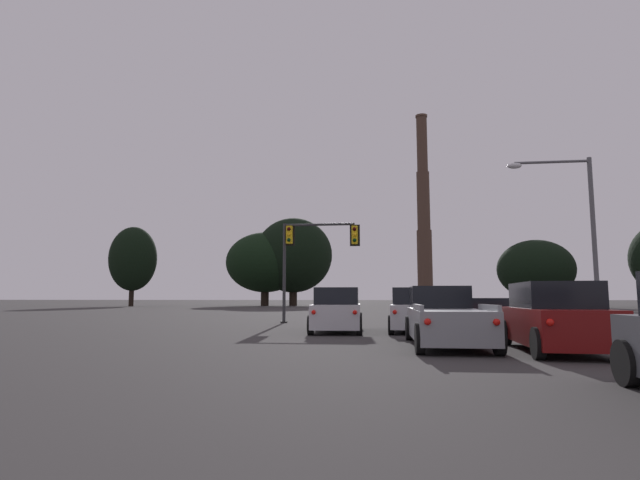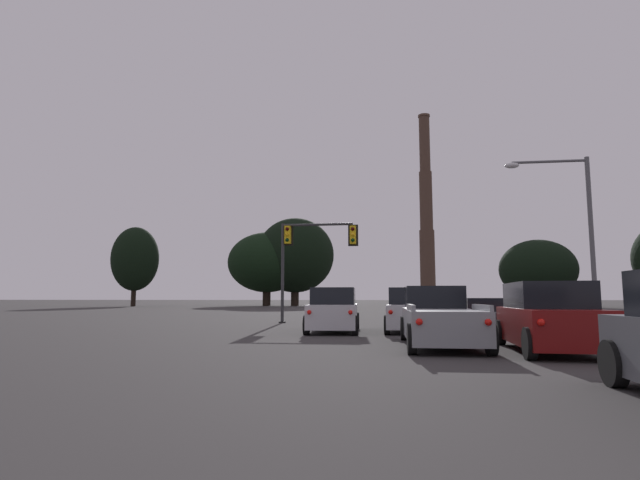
# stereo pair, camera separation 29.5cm
# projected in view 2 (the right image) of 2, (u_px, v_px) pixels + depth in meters

# --- Properties ---
(suv_left_lane_front) EXTENTS (2.30, 4.98, 1.86)m
(suv_left_lane_front) POSITION_uv_depth(u_px,v_px,m) (334.00, 311.00, 21.20)
(suv_left_lane_front) COLOR silver
(suv_left_lane_front) RESTS_ON ground_plane
(suv_center_lane_front) EXTENTS (2.32, 4.98, 1.86)m
(suv_center_lane_front) POSITION_uv_depth(u_px,v_px,m) (411.00, 311.00, 21.26)
(suv_center_lane_front) COLOR silver
(suv_center_lane_front) RESTS_ON ground_plane
(sedan_right_lane_front) EXTENTS (2.14, 4.76, 1.43)m
(sedan_right_lane_front) POSITION_uv_depth(u_px,v_px,m) (485.00, 316.00, 20.92)
(sedan_right_lane_front) COLOR #232328
(sedan_right_lane_front) RESTS_ON ground_plane
(suv_right_lane_second) EXTENTS (2.31, 4.98, 1.86)m
(suv_right_lane_second) POSITION_uv_depth(u_px,v_px,m) (549.00, 318.00, 13.42)
(suv_right_lane_second) COLOR maroon
(suv_right_lane_second) RESTS_ON ground_plane
(pickup_truck_center_lane_second) EXTENTS (2.24, 5.53, 1.82)m
(pickup_truck_center_lane_second) POSITION_uv_depth(u_px,v_px,m) (439.00, 319.00, 15.11)
(pickup_truck_center_lane_second) COLOR gray
(pickup_truck_center_lane_second) RESTS_ON ground_plane
(traffic_light_overhead_left) EXTENTS (4.59, 0.50, 5.76)m
(traffic_light_overhead_left) POSITION_uv_depth(u_px,v_px,m) (307.00, 247.00, 28.86)
(traffic_light_overhead_left) COLOR #2D2D30
(traffic_light_overhead_left) RESTS_ON ground_plane
(street_lamp) EXTENTS (3.62, 0.36, 7.66)m
(street_lamp) POSITION_uv_depth(u_px,v_px,m) (575.00, 221.00, 21.90)
(street_lamp) COLOR #56565B
(street_lamp) RESTS_ON ground_plane
(smokestack) EXTENTS (8.09, 8.09, 64.89)m
(smokestack) POSITION_uv_depth(u_px,v_px,m) (427.00, 227.00, 169.73)
(smokestack) COLOR #3C2B22
(smokestack) RESTS_ON ground_plane
(treeline_far_right) EXTENTS (11.83, 10.65, 10.58)m
(treeline_far_right) POSITION_uv_depth(u_px,v_px,m) (538.00, 269.00, 78.66)
(treeline_far_right) COLOR black
(treeline_far_right) RESTS_ON ground_plane
(treeline_center_right) EXTENTS (13.72, 12.34, 15.48)m
(treeline_center_right) POSITION_uv_depth(u_px,v_px,m) (295.00, 255.00, 88.12)
(treeline_center_right) COLOR black
(treeline_center_right) RESTS_ON ground_plane
(treeline_right_mid) EXTENTS (13.91, 12.52, 12.96)m
(treeline_right_mid) POSITION_uv_depth(u_px,v_px,m) (267.00, 262.00, 88.34)
(treeline_right_mid) COLOR black
(treeline_right_mid) RESTS_ON ground_plane
(treeline_center_left) EXTENTS (7.84, 7.05, 13.21)m
(treeline_center_left) POSITION_uv_depth(u_px,v_px,m) (135.00, 259.00, 83.18)
(treeline_center_left) COLOR black
(treeline_center_left) RESTS_ON ground_plane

